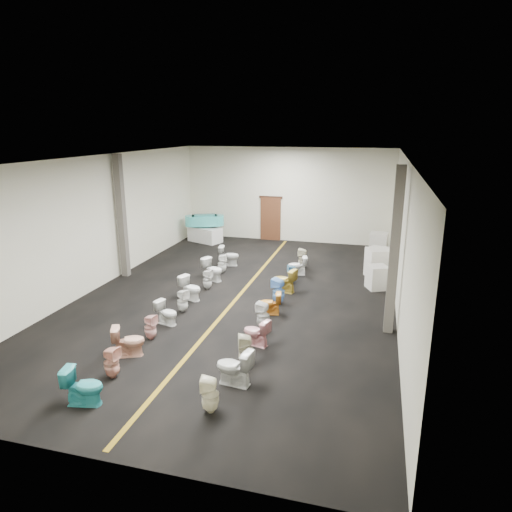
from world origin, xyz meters
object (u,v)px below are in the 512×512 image
object	(u,v)px
toilet_left_9	(222,263)
toilet_right_8	(292,274)
bathtub	(205,220)
appliance_crate_c	(378,257)
toilet_right_3	(256,332)
toilet_left_2	(129,341)
toilet_right_6	(279,291)
display_table	(205,235)
toilet_right_5	(270,303)
appliance_crate_d	(379,244)
toilet_left_4	(167,313)
toilet_right_0	(210,395)
toilet_left_8	(213,270)
toilet_right_4	(263,315)
toilet_left_5	(183,301)
toilet_right_2	(246,350)
toilet_left_3	(150,327)
toilet_left_10	(229,256)
appliance_crate_a	(377,277)
toilet_right_1	(234,367)
toilet_right_9	(297,266)
appliance_crate_b	(378,263)
toilet_left_6	(191,288)
toilet_left_0	(84,386)
toilet_right_7	(284,280)
toilet_left_1	(111,362)
toilet_left_7	(207,279)
toilet_right_10	(303,258)

from	to	relation	value
toilet_left_9	toilet_right_8	world-z (taller)	toilet_left_9
bathtub	appliance_crate_c	distance (m)	8.48
toilet_right_3	toilet_right_8	size ratio (longest dim) A/B	1.05
toilet_left_2	toilet_right_6	size ratio (longest dim) A/B	0.92
display_table	toilet_right_5	xyz separation A→B (m)	(5.13, -7.90, -0.02)
appliance_crate_d	toilet_left_4	xyz separation A→B (m)	(-5.71, -8.92, -0.17)
toilet_right_0	toilet_right_8	distance (m)	7.97
toilet_right_6	toilet_left_8	bearing A→B (deg)	-100.70
toilet_left_4	toilet_right_4	world-z (taller)	toilet_right_4
toilet_left_8	toilet_right_8	world-z (taller)	toilet_left_8
toilet_left_5	toilet_right_2	distance (m)	3.78
toilet_left_3	toilet_right_3	bearing A→B (deg)	-71.47
display_table	toilet_left_10	world-z (taller)	toilet_left_10
toilet_left_10	toilet_left_5	bearing A→B (deg)	173.96
toilet_right_8	bathtub	bearing A→B (deg)	-157.85
appliance_crate_a	toilet_right_5	size ratio (longest dim) A/B	1.20
toilet_left_8	toilet_right_0	bearing A→B (deg)	-138.92
toilet_left_2	toilet_left_5	bearing A→B (deg)	-27.59
bathtub	toilet_right_1	size ratio (longest dim) A/B	2.13
toilet_left_8	toilet_right_0	xyz separation A→B (m)	(2.73, -7.55, -0.03)
appliance_crate_d	toilet_right_9	size ratio (longest dim) A/B	1.41
appliance_crate_b	toilet_right_8	distance (m)	3.30
toilet_left_6	toilet_right_9	size ratio (longest dim) A/B	1.08
toilet_right_3	toilet_right_5	bearing A→B (deg)	-160.99
appliance_crate_c	toilet_left_0	size ratio (longest dim) A/B	0.99
toilet_left_3	toilet_right_4	world-z (taller)	toilet_right_4
toilet_left_3	bathtub	bearing A→B (deg)	23.99
toilet_right_1	toilet_right_8	world-z (taller)	toilet_right_1
toilet_right_3	toilet_right_7	distance (m)	4.04
toilet_left_3	toilet_left_9	size ratio (longest dim) A/B	0.94
toilet_left_0	toilet_right_6	distance (m)	6.84
toilet_left_9	toilet_right_2	world-z (taller)	toilet_right_2
toilet_right_2	toilet_right_7	distance (m)	5.10
toilet_left_5	toilet_right_4	size ratio (longest dim) A/B	0.92
toilet_left_5	toilet_right_8	distance (m)	4.38
toilet_left_1	toilet_left_8	size ratio (longest dim) A/B	0.90
toilet_right_6	toilet_left_2	bearing A→B (deg)	-13.73
display_table	appliance_crate_c	size ratio (longest dim) A/B	2.02
toilet_right_4	toilet_right_3	bearing A→B (deg)	12.22
toilet_left_7	toilet_right_10	distance (m)	4.31
toilet_left_1	toilet_left_4	xyz separation A→B (m)	(-0.09, 2.96, -0.03)
toilet_right_2	toilet_right_6	bearing A→B (deg)	162.75
toilet_right_7	toilet_right_8	world-z (taller)	toilet_right_7
appliance_crate_d	toilet_left_5	distance (m)	9.78
appliance_crate_a	toilet_left_8	size ratio (longest dim) A/B	0.99
toilet_left_10	toilet_right_2	xyz separation A→B (m)	(2.92, -7.55, -0.01)
appliance_crate_c	toilet_left_2	xyz separation A→B (m)	(-5.78, -9.16, -0.01)
toilet_left_5	toilet_right_10	distance (m)	6.06
toilet_left_5	toilet_right_5	bearing A→B (deg)	-57.91
appliance_crate_c	toilet_right_3	world-z (taller)	appliance_crate_c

